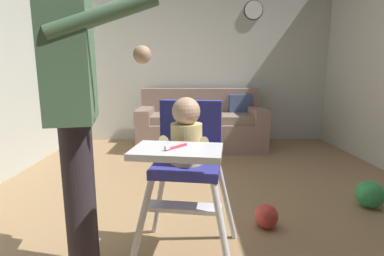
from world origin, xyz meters
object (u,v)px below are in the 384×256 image
couch (201,125)px  high_chair (187,150)px  wall_clock (253,10)px  adult_standing (75,105)px  toy_ball (266,216)px  toy_ball_second (370,194)px

couch → high_chair: (-0.21, -2.69, 0.34)m
wall_clock → high_chair: bearing=-107.9°
adult_standing → wall_clock: 3.81m
couch → high_chair: high_chair is taller
couch → toy_ball: (0.36, -2.32, -0.25)m
toy_ball_second → adult_standing: bearing=-158.8°
toy_ball → toy_ball_second: (0.94, 0.31, 0.03)m
high_chair → couch: bearing=-175.7°
toy_ball_second → high_chair: bearing=-155.8°
high_chair → adult_standing: bearing=-68.9°
couch → adult_standing: size_ratio=1.09×
toy_ball → toy_ball_second: toy_ball_second is taller
adult_standing → toy_ball: bearing=11.0°
toy_ball_second → wall_clock: 3.19m
high_chair → toy_ball_second: size_ratio=4.35×
toy_ball_second → wall_clock: wall_clock is taller
high_chair → adult_standing: 0.62m
adult_standing → toy_ball_second: size_ratio=7.39×
couch → high_chair: size_ratio=1.86×
toy_ball_second → toy_ball: bearing=-161.9°
couch → toy_ball_second: size_ratio=8.08×
couch → adult_standing: (-0.76, -2.81, 0.61)m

